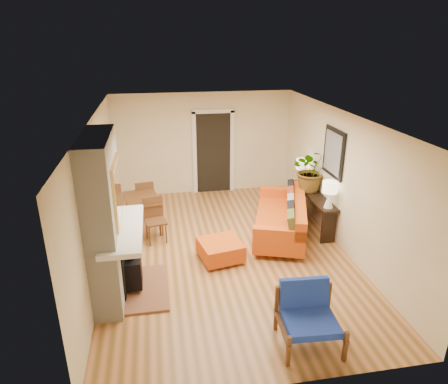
{
  "coord_description": "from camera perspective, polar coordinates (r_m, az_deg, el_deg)",
  "views": [
    {
      "loc": [
        -1.21,
        -6.66,
        3.89
      ],
      "look_at": [
        0.0,
        0.2,
        1.15
      ],
      "focal_mm": 32.0,
      "sensor_mm": 36.0,
      "label": 1
    }
  ],
  "objects": [
    {
      "name": "sofa",
      "position": [
        8.33,
        8.64,
        -3.62
      ],
      "size": [
        1.64,
        2.44,
        0.89
      ],
      "color": "silver",
      "rests_on": "ground"
    },
    {
      "name": "blue_chair",
      "position": [
        5.69,
        11.85,
        -16.37
      ],
      "size": [
        0.83,
        0.82,
        0.83
      ],
      "color": "brown",
      "rests_on": "ground"
    },
    {
      "name": "houseplant",
      "position": [
        8.78,
        12.42,
        3.12
      ],
      "size": [
        0.94,
        0.84,
        0.95
      ],
      "primitive_type": "imported",
      "rotation": [
        0.0,
        0.0,
        -0.12
      ],
      "color": "#1E5919",
      "rests_on": "console_table"
    },
    {
      "name": "room_shell",
      "position": [
        9.83,
        1.02,
        5.85
      ],
      "size": [
        6.5,
        6.5,
        6.5
      ],
      "color": "#D08450",
      "rests_on": "ground"
    },
    {
      "name": "ottoman",
      "position": [
        7.43,
        -0.51,
        -8.2
      ],
      "size": [
        0.86,
        0.86,
        0.37
      ],
      "color": "silver",
      "rests_on": "ground"
    },
    {
      "name": "fireplace",
      "position": [
        6.3,
        -16.3,
        -4.33
      ],
      "size": [
        1.09,
        1.68,
        2.6
      ],
      "color": "white",
      "rests_on": "ground"
    },
    {
      "name": "lamp_near",
      "position": [
        8.02,
        14.87,
        0.08
      ],
      "size": [
        0.3,
        0.3,
        0.54
      ],
      "color": "white",
      "rests_on": "console_table"
    },
    {
      "name": "dining_table",
      "position": [
        8.57,
        -11.15,
        -1.59
      ],
      "size": [
        0.92,
        1.71,
        0.9
      ],
      "color": "brown",
      "rests_on": "ground"
    },
    {
      "name": "lamp_far",
      "position": [
        9.32,
        11.13,
        3.41
      ],
      "size": [
        0.3,
        0.3,
        0.54
      ],
      "color": "white",
      "rests_on": "console_table"
    },
    {
      "name": "console_table",
      "position": [
        8.81,
        12.66,
        -1.15
      ],
      "size": [
        0.34,
        1.85,
        0.72
      ],
      "color": "black",
      "rests_on": "ground"
    }
  ]
}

